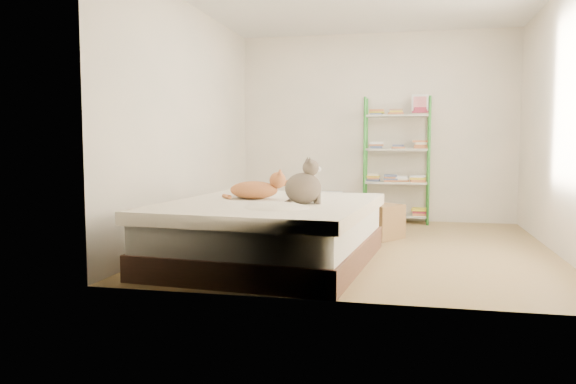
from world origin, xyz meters
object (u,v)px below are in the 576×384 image
(bed, at_px, (270,232))
(cardboard_box, at_px, (374,221))
(white_bin, at_px, (330,206))
(orange_cat, at_px, (254,188))
(shelf_unit, at_px, (397,163))
(grey_cat, at_px, (303,181))

(bed, bearing_deg, cardboard_box, 66.67)
(white_bin, bearing_deg, orange_cat, -97.48)
(shelf_unit, distance_m, cardboard_box, 1.45)
(white_bin, bearing_deg, shelf_unit, 1.94)
(white_bin, bearing_deg, bed, -93.03)
(grey_cat, bearing_deg, orange_cat, 35.53)
(cardboard_box, bearing_deg, shelf_unit, 114.54)
(white_bin, bearing_deg, cardboard_box, -61.02)
(bed, bearing_deg, grey_cat, -19.58)
(orange_cat, bearing_deg, cardboard_box, 44.57)
(grey_cat, bearing_deg, shelf_unit, -37.33)
(grey_cat, relative_size, cardboard_box, 0.52)
(shelf_unit, bearing_deg, orange_cat, -115.20)
(bed, height_order, orange_cat, orange_cat)
(bed, distance_m, cardboard_box, 1.77)
(bed, distance_m, shelf_unit, 3.08)
(orange_cat, distance_m, cardboard_box, 1.80)
(bed, bearing_deg, white_bin, 92.31)
(grey_cat, xyz_separation_m, white_bin, (-0.19, 2.96, -0.55))
(bed, relative_size, white_bin, 5.78)
(grey_cat, distance_m, shelf_unit, 3.08)
(bed, distance_m, grey_cat, 0.60)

